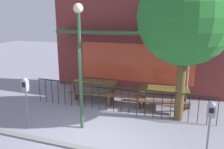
# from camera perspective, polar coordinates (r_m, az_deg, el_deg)

# --- Properties ---
(ground) EXTENTS (40.00, 40.00, 0.00)m
(ground) POSITION_cam_1_polar(r_m,az_deg,el_deg) (6.98, -4.17, -15.36)
(ground) COLOR gray
(pub_storefront) EXTENTS (7.90, 1.52, 5.79)m
(pub_storefront) POSITION_cam_1_polar(r_m,az_deg,el_deg) (10.59, 6.05, 11.16)
(pub_storefront) COLOR #4D181E
(pub_storefront) RESTS_ON ground
(patio_fence_front) EXTENTS (6.66, 0.04, 0.97)m
(patio_fence_front) POSITION_cam_1_polar(r_m,az_deg,el_deg) (8.45, 1.33, -4.91)
(patio_fence_front) COLOR black
(patio_fence_front) RESTS_ON ground
(picnic_table_left) EXTENTS (1.93, 1.54, 0.79)m
(picnic_table_left) POSITION_cam_1_polar(r_m,az_deg,el_deg) (9.73, -4.28, -2.65)
(picnic_table_left) COLOR brown
(picnic_table_left) RESTS_ON ground
(picnic_table_right) EXTENTS (1.97, 1.59, 0.79)m
(picnic_table_right) POSITION_cam_1_polar(r_m,az_deg,el_deg) (9.07, 12.48, -4.25)
(picnic_table_right) COLOR brown
(picnic_table_right) RESTS_ON ground
(patio_umbrella) EXTENTS (1.94, 1.94, 2.53)m
(patio_umbrella) POSITION_cam_1_polar(r_m,az_deg,el_deg) (8.89, 18.42, 6.54)
(patio_umbrella) COLOR black
(patio_umbrella) RESTS_ON ground
(patio_bench) EXTENTS (1.43, 0.46, 0.48)m
(patio_bench) POSITION_cam_1_polar(r_m,az_deg,el_deg) (9.01, 2.95, -5.78)
(patio_bench) COLOR brown
(patio_bench) RESTS_ON ground
(parking_meter_near) EXTENTS (0.18, 0.17, 1.53)m
(parking_meter_near) POSITION_cam_1_polar(r_m,az_deg,el_deg) (5.97, 22.71, -9.20)
(parking_meter_near) COLOR slate
(parking_meter_near) RESTS_ON ground
(parking_meter_far) EXTENTS (0.18, 0.17, 1.65)m
(parking_meter_far) POSITION_cam_1_polar(r_m,az_deg,el_deg) (7.51, -20.15, -3.44)
(parking_meter_far) COLOR slate
(parking_meter_far) RESTS_ON ground
(street_tree) EXTENTS (2.97, 2.97, 4.85)m
(street_tree) POSITION_cam_1_polar(r_m,az_deg,el_deg) (7.71, 17.35, 12.95)
(street_tree) COLOR brown
(street_tree) RESTS_ON ground
(street_lamp) EXTENTS (0.28, 0.28, 3.76)m
(street_lamp) POSITION_cam_1_polar(r_m,az_deg,el_deg) (6.89, -7.83, 6.01)
(street_lamp) COLOR #315135
(street_lamp) RESTS_ON ground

